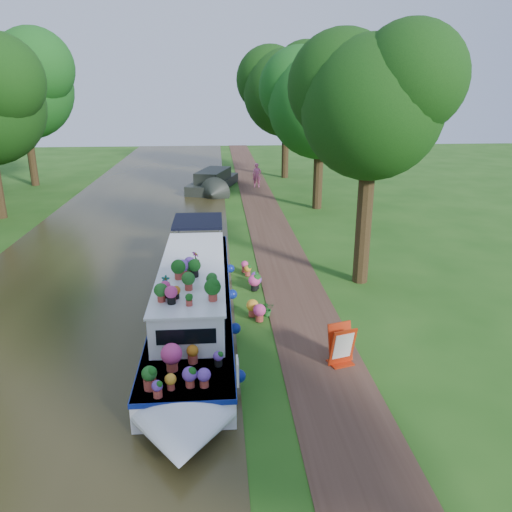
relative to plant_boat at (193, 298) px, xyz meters
The scene contains 12 objects.
ground 2.41m from the plant_boat, ahead, with size 100.00×100.00×0.00m, color #204E13.
canal_water 3.84m from the plant_boat, behind, with size 10.00×100.00×0.02m, color #2D2813.
towpath 3.55m from the plant_boat, ahead, with size 2.20×100.00×0.03m, color #462C20.
plant_boat is the anchor object (origin of this frame).
tree_near_overhang 8.92m from the plant_boat, 27.66° to the left, with size 5.52×5.28×8.99m.
tree_near_mid 17.52m from the plant_boat, 66.08° to the left, with size 6.90×6.60×9.40m.
tree_near_far 27.62m from the plant_boat, 76.61° to the left, with size 7.59×7.26×10.30m.
tree_far_d 28.13m from the plant_boat, 117.82° to the left, with size 8.05×7.70×10.85m.
second_boat 21.31m from the plant_boat, 88.66° to the left, with size 3.84×7.71×1.41m.
sandwich_board 4.77m from the plant_boat, 34.58° to the right, with size 0.72×0.71×1.07m.
pedestrian_pink 22.29m from the plant_boat, 80.55° to the left, with size 0.63×0.41×1.72m, color #D25690.
verge_plant 2.42m from the plant_boat, ahead, with size 0.43×0.37×0.47m, color #1F6822.
Camera 1 is at (-1.42, -14.09, 6.89)m, focal length 35.00 mm.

